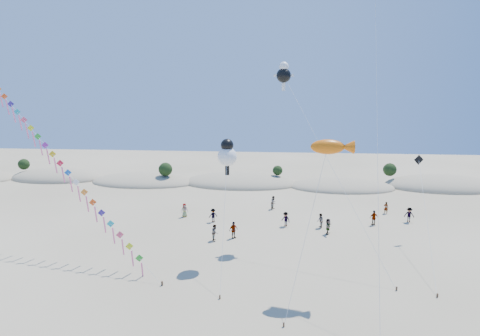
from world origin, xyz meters
name	(u,v)px	position (x,y,z in m)	size (l,w,h in m)	color
dune_ridge	(247,183)	(1.06, 45.14, 0.11)	(145.30, 11.49, 5.57)	gray
kite_train	(35,134)	(-17.26, 17.86, 10.79)	(27.62, 15.56, 21.18)	#3F2D1E
fish_kite	(332,147)	(9.93, 11.09, 10.83)	(5.00, 6.73, 11.40)	#3F2D1E
cartoon_kite_low	(227,154)	(1.59, 15.60, 9.47)	(1.67, 8.41, 10.83)	#3F2D1E
cartoon_kite_high	(284,74)	(6.43, 22.24, 16.50)	(9.75, 12.44, 17.71)	#3F2D1E
dark_kite	(423,188)	(19.58, 19.59, 5.91)	(2.99, 13.48, 8.55)	#3F2D1E
beachgoers	(294,218)	(7.90, 25.03, 0.83)	(27.29, 12.55, 1.75)	slate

